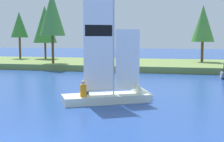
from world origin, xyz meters
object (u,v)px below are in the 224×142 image
at_px(shoreline_tree_midleft, 45,24).
at_px(shoreline_tree_midright, 203,24).
at_px(shoreline_tree_left, 19,25).
at_px(shoreline_tree_centre, 52,14).
at_px(sailboat, 122,93).

distance_m(shoreline_tree_midleft, shoreline_tree_midright, 19.71).
relative_size(shoreline_tree_left, shoreline_tree_centre, 0.81).
distance_m(shoreline_tree_centre, shoreline_tree_midright, 16.60).
relative_size(shoreline_tree_midleft, shoreline_tree_midright, 1.08).
distance_m(shoreline_tree_left, sailboat, 29.37).
bearing_deg(shoreline_tree_centre, sailboat, -55.52).
distance_m(shoreline_tree_left, shoreline_tree_midleft, 3.61).
xyz_separation_m(shoreline_tree_left, sailboat, (18.46, -22.37, -4.63)).
bearing_deg(shoreline_tree_midright, shoreline_tree_left, 177.45).
bearing_deg(shoreline_tree_left, shoreline_tree_midright, -2.55).
bearing_deg(sailboat, shoreline_tree_midleft, 93.86).
xyz_separation_m(shoreline_tree_left, shoreline_tree_midleft, (3.61, 0.10, 0.03)).
height_order(shoreline_tree_midleft, shoreline_tree_centre, shoreline_tree_centre).
bearing_deg(shoreline_tree_left, shoreline_tree_centre, -41.06).
relative_size(shoreline_tree_left, shoreline_tree_midleft, 0.90).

